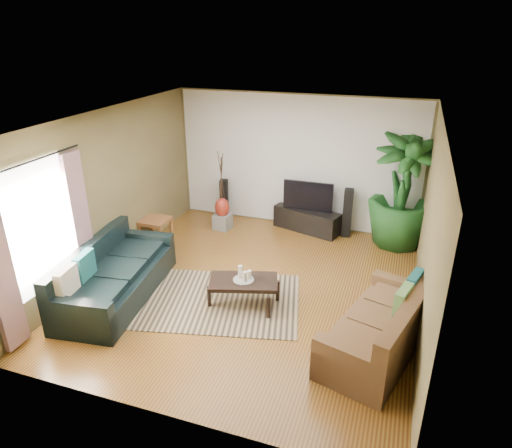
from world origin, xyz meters
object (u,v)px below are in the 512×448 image
at_px(speaker_left, 224,200).
at_px(coffee_table, 244,292).
at_px(television, 308,196).
at_px(sofa_right, 379,322).
at_px(tv_stand, 307,220).
at_px(vase, 222,208).
at_px(sofa_left, 116,272).
at_px(pedestal, 223,221).
at_px(potted_plant, 403,191).
at_px(speaker_right, 347,213).
at_px(side_table, 156,232).

bearing_deg(speaker_left, coffee_table, -74.66).
distance_m(coffee_table, television, 3.01).
bearing_deg(speaker_left, sofa_right, -55.91).
bearing_deg(speaker_left, tv_stand, -12.05).
bearing_deg(vase, sofa_left, -100.77).
height_order(pedestal, vase, vase).
height_order(speaker_left, vase, speaker_left).
xyz_separation_m(potted_plant, vase, (-3.44, -0.43, -0.61)).
bearing_deg(coffee_table, pedestal, 102.41).
height_order(tv_stand, vase, vase).
bearing_deg(tv_stand, speaker_left, -163.19).
bearing_deg(sofa_right, potted_plant, -164.89).
bearing_deg(potted_plant, sofa_left, -140.28).
xyz_separation_m(pedestal, vase, (0.00, 0.00, 0.31)).
distance_m(speaker_right, side_table, 3.74).
height_order(tv_stand, side_table, side_table).
bearing_deg(sofa_right, speaker_left, -117.54).
height_order(coffee_table, television, television).
xyz_separation_m(speaker_left, vase, (0.16, -0.48, 0.02)).
xyz_separation_m(vase, side_table, (-0.90, -1.11, -0.20)).
bearing_deg(tv_stand, vase, -147.03).
bearing_deg(vase, coffee_table, -60.92).
distance_m(sofa_right, potted_plant, 3.40).
height_order(coffee_table, pedestal, coffee_table).
distance_m(tv_stand, speaker_right, 0.85).
xyz_separation_m(sofa_left, sofa_right, (3.92, -0.02, 0.00)).
distance_m(sofa_right, tv_stand, 3.80).
bearing_deg(vase, speaker_left, 107.96).
relative_size(television, side_table, 1.86).
height_order(coffee_table, speaker_right, speaker_right).
relative_size(sofa_left, side_table, 4.35).
relative_size(speaker_right, potted_plant, 0.46).
bearing_deg(vase, sofa_right, -40.77).
xyz_separation_m(sofa_right, side_table, (-4.28, 1.80, -0.16)).
height_order(sofa_left, vase, sofa_left).
xyz_separation_m(tv_stand, potted_plant, (1.78, -0.06, 0.85)).
xyz_separation_m(sofa_left, speaker_left, (0.39, 3.37, 0.02)).
bearing_deg(side_table, potted_plant, 19.48).
xyz_separation_m(speaker_right, potted_plant, (0.97, -0.06, 0.59)).
bearing_deg(speaker_right, speaker_left, 175.95).
relative_size(tv_stand, potted_plant, 0.63).
height_order(television, speaker_right, television).
relative_size(sofa_right, speaker_right, 2.01).
bearing_deg(speaker_left, side_table, -127.15).
relative_size(television, potted_plant, 0.46).
bearing_deg(vase, side_table, -129.09).
distance_m(coffee_table, speaker_right, 3.16).
distance_m(tv_stand, vase, 1.75).
relative_size(pedestal, vase, 0.78).
bearing_deg(sofa_left, side_table, 3.92).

